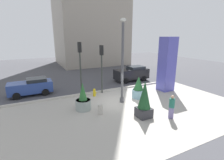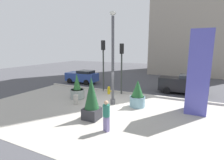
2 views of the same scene
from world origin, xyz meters
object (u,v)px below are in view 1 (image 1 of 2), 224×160
at_px(potted_plant_mid_plaza, 144,100).
at_px(car_curb_west, 31,86).
at_px(concrete_bollard, 100,109).
at_px(art_pillar_blue, 167,64).
at_px(traffic_light_far_side, 102,62).
at_px(potted_plant_by_pillar, 138,89).
at_px(lamp_post, 122,64).
at_px(potted_plant_curbside, 83,100).
at_px(pedestrian_crossing, 172,106).
at_px(fire_hydrant, 94,92).
at_px(traffic_light_corner, 80,60).
at_px(car_curb_east, 132,73).

xyz_separation_m(potted_plant_mid_plaza, car_curb_west, (-6.74, 8.51, -0.43)).
bearing_deg(concrete_bollard, potted_plant_mid_plaza, -34.35).
xyz_separation_m(art_pillar_blue, car_curb_west, (-12.37, 4.63, -1.87)).
bearing_deg(art_pillar_blue, traffic_light_far_side, 161.32).
bearing_deg(traffic_light_far_side, potted_plant_by_pillar, -48.69).
height_order(lamp_post, potted_plant_curbside, lamp_post).
bearing_deg(concrete_bollard, potted_plant_curbside, 122.70).
xyz_separation_m(potted_plant_mid_plaza, pedestrian_crossing, (1.51, -1.01, -0.32)).
bearing_deg(potted_plant_curbside, pedestrian_crossing, -39.68).
bearing_deg(traffic_light_far_side, potted_plant_curbside, -133.76).
height_order(fire_hydrant, car_curb_west, car_curb_west).
distance_m(potted_plant_curbside, pedestrian_crossing, 6.34).
relative_size(potted_plant_curbside, traffic_light_far_side, 0.46).
xyz_separation_m(art_pillar_blue, potted_plant_by_pillar, (-3.80, -0.62, -1.81)).
distance_m(potted_plant_mid_plaza, car_curb_west, 10.87).
bearing_deg(traffic_light_corner, traffic_light_far_side, -6.38).
height_order(potted_plant_mid_plaza, traffic_light_corner, traffic_light_corner).
bearing_deg(potted_plant_mid_plaza, fire_hydrant, 106.18).
relative_size(potted_plant_mid_plaza, pedestrian_crossing, 1.55).
xyz_separation_m(traffic_light_far_side, pedestrian_crossing, (2.06, -6.98, -2.19)).
height_order(traffic_light_far_side, car_curb_east, traffic_light_far_side).
height_order(fire_hydrant, concrete_bollard, same).
bearing_deg(car_curb_west, potted_plant_by_pillar, -31.46).
xyz_separation_m(potted_plant_curbside, concrete_bollard, (0.84, -1.31, -0.38)).
height_order(car_curb_east, car_curb_west, car_curb_east).
bearing_deg(potted_plant_mid_plaza, concrete_bollard, 145.65).
distance_m(lamp_post, traffic_light_far_side, 3.04).
height_order(fire_hydrant, traffic_light_corner, traffic_light_corner).
xyz_separation_m(art_pillar_blue, concrete_bollard, (-8.15, -2.16, -2.31)).
distance_m(art_pillar_blue, traffic_light_corner, 8.52).
relative_size(potted_plant_curbside, fire_hydrant, 2.84).
distance_m(lamp_post, potted_plant_mid_plaza, 3.62).
height_order(art_pillar_blue, traffic_light_far_side, art_pillar_blue).
xyz_separation_m(fire_hydrant, car_curb_east, (6.20, 3.21, 0.55)).
height_order(lamp_post, fire_hydrant, lamp_post).
bearing_deg(pedestrian_crossing, car_curb_west, 130.92).
bearing_deg(art_pillar_blue, concrete_bollard, -165.19).
bearing_deg(fire_hydrant, concrete_bollard, -104.59).
bearing_deg(lamp_post, potted_plant_curbside, 179.22).
bearing_deg(traffic_light_corner, potted_plant_curbside, -104.45).
bearing_deg(car_curb_east, potted_plant_curbside, -145.05).
relative_size(potted_plant_mid_plaza, car_curb_west, 0.67).
xyz_separation_m(traffic_light_corner, pedestrian_crossing, (4.06, -7.21, -2.39)).
bearing_deg(potted_plant_curbside, potted_plant_by_pillar, 2.54).
bearing_deg(potted_plant_mid_plaza, potted_plant_curbside, 137.97).
xyz_separation_m(potted_plant_mid_plaza, fire_hydrant, (-1.57, 5.40, -0.87)).
distance_m(potted_plant_curbside, fire_hydrant, 3.00).
relative_size(traffic_light_corner, traffic_light_far_side, 1.07).
distance_m(traffic_light_corner, pedestrian_crossing, 8.61).
height_order(potted_plant_curbside, fire_hydrant, potted_plant_curbside).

